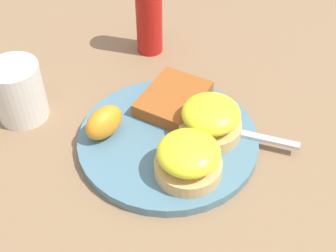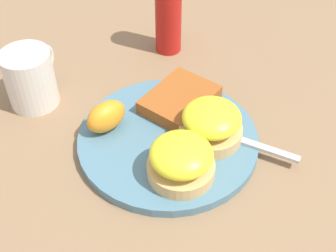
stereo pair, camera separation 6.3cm
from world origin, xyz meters
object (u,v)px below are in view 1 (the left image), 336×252
orange_wedge (104,122)px  fork (204,125)px  hashbrown_patty (173,99)px  cup (19,91)px  sandwich_benedict_left (188,158)px  condiment_bottle (149,14)px  sandwich_benedict_right (211,119)px

orange_wedge → fork: 0.14m
hashbrown_patty → cup: cup is taller
hashbrown_patty → sandwich_benedict_left: bearing=-160.5°
cup → fork: bearing=-87.0°
cup → hashbrown_patty: bearing=-76.4°
cup → sandwich_benedict_left: bearing=-105.7°
condiment_bottle → cup: bearing=144.1°
hashbrown_patty → condiment_bottle: (0.15, 0.07, 0.05)m
sandwich_benedict_right → orange_wedge: bearing=102.7°
sandwich_benedict_left → sandwich_benedict_right: same height
fork → condiment_bottle: condiment_bottle is taller
fork → hashbrown_patty: bearing=54.0°
orange_wedge → fork: orange_wedge is taller
sandwich_benedict_right → hashbrown_patty: sandwich_benedict_right is taller
fork → sandwich_benedict_right: bearing=-141.6°
sandwich_benedict_left → condiment_bottle: 0.30m
sandwich_benedict_left → sandwich_benedict_right: bearing=-12.5°
orange_wedge → cup: size_ratio=0.58×
hashbrown_patty → fork: size_ratio=0.45×
sandwich_benedict_left → sandwich_benedict_right: (0.08, -0.02, 0.00)m
sandwich_benedict_right → cup: (-0.00, 0.28, 0.00)m
cup → condiment_bottle: size_ratio=0.73×
cup → condiment_bottle: (0.20, -0.14, 0.03)m
orange_wedge → condiment_bottle: bearing=-2.1°
sandwich_benedict_right → fork: 0.03m
hashbrown_patty → orange_wedge: size_ratio=1.76×
cup → condiment_bottle: condiment_bottle is taller
sandwich_benedict_left → fork: 0.09m
orange_wedge → cup: cup is taller
sandwich_benedict_left → fork: bearing=-5.3°
sandwich_benedict_right → hashbrown_patty: 0.08m
hashbrown_patty → condiment_bottle: 0.17m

